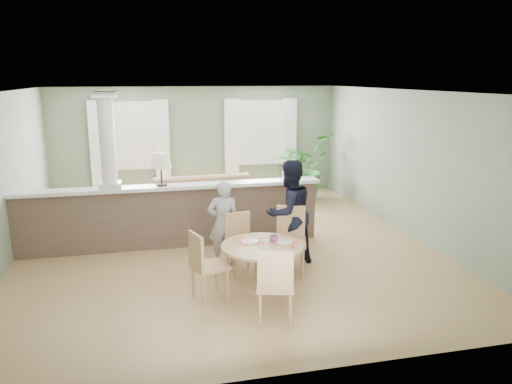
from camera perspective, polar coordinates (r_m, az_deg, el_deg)
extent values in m
plane|color=tan|center=(8.91, -3.55, -6.19)|extent=(8.00, 8.00, 0.00)
cube|color=gray|center=(12.48, -6.78, 5.69)|extent=(7.00, 0.02, 2.70)
cube|color=gray|center=(8.71, -27.01, 1.13)|extent=(0.02, 8.00, 2.70)
cube|color=gray|center=(9.76, 17.05, 3.15)|extent=(0.02, 8.00, 2.70)
cube|color=gray|center=(4.79, 4.44, -6.35)|extent=(7.00, 0.02, 2.70)
cube|color=white|center=(8.42, -3.81, 11.43)|extent=(7.00, 8.00, 0.02)
cube|color=white|center=(12.35, -14.22, 6.24)|extent=(1.10, 0.02, 1.50)
cube|color=white|center=(12.33, -14.22, 6.23)|extent=(1.22, 0.04, 1.62)
cube|color=white|center=(12.71, 0.45, 6.82)|extent=(1.10, 0.02, 1.50)
cube|color=white|center=(12.68, 0.48, 6.81)|extent=(1.22, 0.04, 1.62)
cube|color=white|center=(12.33, -17.64, 4.61)|extent=(0.35, 0.10, 2.30)
cube|color=white|center=(12.31, -10.65, 4.99)|extent=(0.35, 0.10, 2.30)
cube|color=white|center=(12.50, -2.81, 5.32)|extent=(0.35, 0.10, 2.30)
cube|color=white|center=(12.85, 3.81, 5.52)|extent=(0.35, 0.10, 2.30)
cube|color=brown|center=(8.85, -9.58, -2.93)|extent=(5.20, 0.22, 1.05)
cube|color=white|center=(8.71, -9.71, 0.58)|extent=(5.32, 0.36, 0.06)
cube|color=white|center=(8.70, -16.32, 0.75)|extent=(0.36, 0.36, 0.10)
cylinder|color=white|center=(8.58, -16.63, 5.62)|extent=(0.26, 0.26, 1.39)
cube|color=white|center=(8.52, -16.97, 10.59)|extent=(0.38, 0.38, 0.10)
cylinder|color=black|center=(8.70, -10.71, 0.82)|extent=(0.18, 0.18, 0.03)
cylinder|color=black|center=(8.67, -10.75, 1.82)|extent=(0.03, 0.03, 0.28)
cone|color=beige|center=(8.62, -10.83, 3.58)|extent=(0.36, 0.36, 0.26)
imported|color=#91794F|center=(10.71, -5.67, -0.64)|extent=(2.86, 1.26, 0.82)
imported|color=#346A2A|center=(12.13, 5.33, 2.92)|extent=(1.92, 1.90, 1.61)
cylinder|color=tan|center=(7.11, 0.71, -11.18)|extent=(0.48, 0.48, 0.04)
cylinder|color=tan|center=(6.98, 0.72, -8.75)|extent=(0.13, 0.13, 0.61)
cylinder|color=tan|center=(6.87, 0.73, -6.23)|extent=(1.14, 1.14, 0.04)
cube|color=#C12B38|center=(7.01, -0.70, -5.63)|extent=(0.45, 0.37, 0.01)
cube|color=#C12B38|center=(6.98, 3.10, -5.72)|extent=(0.50, 0.46, 0.01)
cylinder|color=silver|center=(6.98, -0.69, -5.63)|extent=(0.25, 0.25, 0.01)
cylinder|color=silver|center=(6.96, 3.26, -5.70)|extent=(0.25, 0.25, 0.01)
cylinder|color=white|center=(6.82, 0.58, -5.73)|extent=(0.07, 0.07, 0.08)
cube|color=silver|center=(6.93, -1.14, -5.70)|extent=(0.05, 0.16, 0.00)
cube|color=silver|center=(6.97, -2.05, -5.70)|extent=(0.05, 0.20, 0.00)
cylinder|color=white|center=(6.78, 4.28, -6.05)|extent=(0.04, 0.04, 0.07)
cylinder|color=silver|center=(6.76, 4.29, -5.72)|extent=(0.04, 0.04, 0.01)
imported|color=blue|center=(6.99, 2.03, -5.34)|extent=(0.13, 0.13, 0.09)
cube|color=tan|center=(7.57, -1.67, -6.16)|extent=(0.47, 0.47, 0.05)
cylinder|color=tan|center=(7.45, -2.46, -8.40)|extent=(0.04, 0.04, 0.42)
cylinder|color=tan|center=(7.55, -0.02, -8.07)|extent=(0.04, 0.04, 0.42)
cylinder|color=tan|center=(7.75, -3.25, -7.54)|extent=(0.04, 0.04, 0.42)
cylinder|color=tan|center=(7.85, -0.90, -7.24)|extent=(0.04, 0.04, 0.42)
cube|color=tan|center=(7.66, -2.14, -3.98)|extent=(0.40, 0.09, 0.45)
cube|color=tan|center=(7.58, 3.97, -5.80)|extent=(0.57, 0.57, 0.05)
cylinder|color=tan|center=(7.49, 2.50, -8.09)|extent=(0.04, 0.04, 0.47)
cylinder|color=tan|center=(7.49, 5.37, -8.13)|extent=(0.04, 0.04, 0.47)
cylinder|color=tan|center=(7.84, 2.58, -7.11)|extent=(0.04, 0.04, 0.47)
cylinder|color=tan|center=(7.84, 5.31, -7.15)|extent=(0.04, 0.04, 0.47)
cube|color=tan|center=(7.69, 4.01, -3.37)|extent=(0.43, 0.17, 0.50)
cube|color=tan|center=(6.14, 2.22, -10.60)|extent=(0.55, 0.55, 0.05)
cylinder|color=tan|center=(6.41, 3.84, -11.99)|extent=(0.04, 0.04, 0.45)
cylinder|color=tan|center=(6.41, 0.57, -11.96)|extent=(0.04, 0.04, 0.45)
cylinder|color=tan|center=(6.09, 3.92, -13.42)|extent=(0.04, 0.04, 0.45)
cylinder|color=tan|center=(6.09, 0.46, -13.39)|extent=(0.04, 0.04, 0.45)
cube|color=tan|center=(5.86, 2.23, -9.02)|extent=(0.42, 0.15, 0.48)
cube|color=tan|center=(6.77, -5.30, -8.47)|extent=(0.54, 0.54, 0.05)
cylinder|color=tan|center=(6.79, -3.28, -10.55)|extent=(0.04, 0.04, 0.44)
cylinder|color=tan|center=(7.08, -4.60, -9.57)|extent=(0.04, 0.04, 0.44)
cylinder|color=tan|center=(6.65, -5.96, -11.13)|extent=(0.04, 0.04, 0.44)
cylinder|color=tan|center=(6.94, -7.20, -10.09)|extent=(0.04, 0.04, 0.44)
cube|color=tan|center=(6.61, -6.87, -6.71)|extent=(0.16, 0.40, 0.47)
imported|color=#9F9FA4|center=(7.88, -3.74, -3.56)|extent=(0.54, 0.39, 1.37)
imported|color=black|center=(7.87, 3.81, -2.39)|extent=(0.99, 0.88, 1.68)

